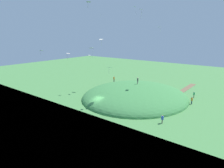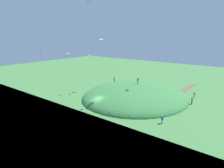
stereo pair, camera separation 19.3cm
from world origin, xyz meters
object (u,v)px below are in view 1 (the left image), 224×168
at_px(kite_6, 159,27).
at_px(kite_10, 68,54).
at_px(person_near_shore, 162,118).
at_px(person_with_child, 194,94).
at_px(person_on_hilltop, 192,100).
at_px(kite_11, 110,68).
at_px(kite_3, 41,51).
at_px(kite_2, 101,40).
at_px(person_watching_kites, 114,78).
at_px(kite_5, 141,10).
at_px(kite_4, 92,49).
at_px(kite_0, 101,14).
at_px(kite_1, 89,56).
at_px(person_walking_path, 138,80).
at_px(kite_9, 88,2).
at_px(kite_7, 135,8).

height_order(kite_6, kite_10, kite_6).
height_order(person_near_shore, person_with_child, person_with_child).
relative_size(person_on_hilltop, kite_11, 1.10).
bearing_deg(kite_3, kite_2, -6.89).
relative_size(person_watching_kites, kite_5, 0.98).
bearing_deg(kite_4, kite_0, 32.69).
bearing_deg(kite_1, person_walking_path, -65.76).
height_order(person_walking_path, person_near_shore, person_walking_path).
xyz_separation_m(kite_0, kite_10, (-15.13, -3.44, -9.35)).
xyz_separation_m(person_on_hilltop, kite_4, (-16.57, 16.46, 12.10)).
bearing_deg(kite_0, person_on_hilltop, -81.88).
distance_m(person_near_shore, kite_5, 20.39).
distance_m(kite_6, kite_9, 18.39).
bearing_deg(kite_2, person_on_hilltop, -83.59).
distance_m(kite_4, kite_5, 12.22).
bearing_deg(kite_2, person_near_shore, -114.62).
bearing_deg(kite_1, person_with_child, -63.97).
bearing_deg(kite_1, kite_9, -135.24).
bearing_deg(person_with_child, kite_11, 109.21).
relative_size(person_on_hilltop, kite_10, 1.15).
relative_size(person_walking_path, kite_7, 1.00).
xyz_separation_m(person_with_child, kite_6, (-5.43, 8.30, 16.74)).
relative_size(kite_1, kite_4, 0.55).
height_order(person_walking_path, kite_11, kite_11).
bearing_deg(kite_1, person_watching_kites, -12.18).
height_order(person_on_hilltop, kite_10, kite_10).
distance_m(kite_7, kite_10, 17.87).
height_order(kite_7, kite_10, kite_7).
bearing_deg(kite_3, person_watching_kites, -8.79).
distance_m(kite_6, kite_10, 22.84).
bearing_deg(kite_6, kite_7, 154.10).
bearing_deg(person_walking_path, person_on_hilltop, 91.28).
distance_m(kite_3, kite_4, 12.18).
height_order(kite_6, kite_9, kite_9).
distance_m(kite_1, kite_3, 13.97).
bearing_deg(kite_7, kite_1, 91.87).
distance_m(person_near_shore, kite_7, 24.64).
height_order(kite_1, kite_3, kite_3).
distance_m(kite_3, kite_11, 15.78).
xyz_separation_m(person_with_child, kite_10, (-23.87, 20.50, 11.01)).
distance_m(person_with_child, kite_10, 33.33).
relative_size(person_near_shore, kite_4, 0.78).
relative_size(person_walking_path, kite_9, 1.43).
bearing_deg(kite_9, kite_2, 31.89).
height_order(person_watching_kites, kite_3, kite_3).
relative_size(person_with_child, kite_0, 1.52).
bearing_deg(person_with_child, person_watching_kites, 66.56).
bearing_deg(person_with_child, kite_4, 112.37).
bearing_deg(kite_9, person_near_shore, -82.70).
bearing_deg(kite_3, kite_7, -47.50).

